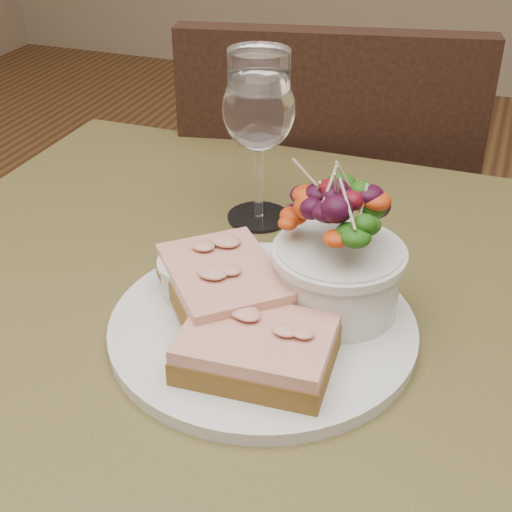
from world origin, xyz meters
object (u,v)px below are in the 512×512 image
(sandwich_back, at_px, (223,284))
(ramekin, at_px, (199,275))
(cafe_table, at_px, (251,416))
(sandwich_front, at_px, (257,349))
(dinner_plate, at_px, (263,327))
(salad_bowl, at_px, (339,250))
(wine_glass, at_px, (259,114))
(chair_far, at_px, (320,326))

(sandwich_back, xyz_separation_m, ramekin, (-0.03, 0.01, -0.00))
(cafe_table, relative_size, ramekin, 11.57)
(sandwich_back, bearing_deg, cafe_table, 27.27)
(sandwich_front, xyz_separation_m, ramekin, (-0.08, 0.08, 0.00))
(dinner_plate, height_order, salad_bowl, salad_bowl)
(cafe_table, height_order, wine_glass, wine_glass)
(cafe_table, bearing_deg, chair_far, 97.98)
(sandwich_front, bearing_deg, sandwich_back, 127.20)
(sandwich_back, xyz_separation_m, wine_glass, (-0.03, 0.18, 0.09))
(chair_far, relative_size, dinner_plate, 3.37)
(chair_far, height_order, wine_glass, wine_glass)
(chair_far, distance_m, sandwich_back, 0.78)
(chair_far, bearing_deg, dinner_plate, 86.90)
(chair_far, relative_size, ramekin, 13.02)
(cafe_table, distance_m, ramekin, 0.15)
(sandwich_front, height_order, sandwich_back, sandwich_back)
(wine_glass, bearing_deg, ramekin, -88.40)
(chair_far, bearing_deg, sandwich_back, 83.28)
(chair_far, height_order, dinner_plate, chair_far)
(sandwich_back, relative_size, salad_bowl, 1.19)
(chair_far, xyz_separation_m, ramekin, (0.03, -0.59, 0.49))
(chair_far, height_order, sandwich_front, chair_far)
(chair_far, relative_size, wine_glass, 5.14)
(cafe_table, height_order, salad_bowl, salad_bowl)
(chair_far, distance_m, dinner_plate, 0.77)
(dinner_plate, bearing_deg, salad_bowl, 38.25)
(ramekin, height_order, wine_glass, wine_glass)
(cafe_table, xyz_separation_m, sandwich_front, (0.02, -0.05, 0.13))
(chair_far, xyz_separation_m, wine_glass, (0.02, -0.42, 0.58))
(wine_glass, bearing_deg, sandwich_back, -79.60)
(chair_far, height_order, ramekin, chair_far)
(wine_glass, bearing_deg, salad_bowl, -49.74)
(cafe_table, xyz_separation_m, wine_glass, (-0.06, 0.20, 0.22))
(chair_far, relative_size, sandwich_front, 7.30)
(sandwich_back, height_order, ramekin, sandwich_back)
(sandwich_front, relative_size, sandwich_back, 0.81)
(salad_bowl, relative_size, wine_glass, 0.73)
(ramekin, distance_m, salad_bowl, 0.13)
(sandwich_back, distance_m, wine_glass, 0.21)
(salad_bowl, bearing_deg, chair_far, 104.81)
(chair_far, distance_m, wine_glass, 0.71)
(dinner_plate, xyz_separation_m, sandwich_back, (-0.04, 0.01, 0.03))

